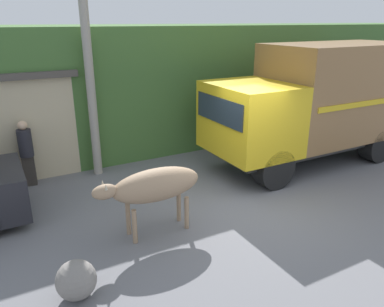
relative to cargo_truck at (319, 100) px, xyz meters
The scene contains 7 objects.
ground_plane 4.09m from the cargo_truck, 160.60° to the right, with size 60.00×60.00×0.00m, color slate.
hillside_embankment 6.27m from the cargo_truck, 123.59° to the left, with size 32.00×5.65×3.76m.
cargo_truck is the anchor object (origin of this frame).
brown_cow 5.87m from the cargo_truck, 165.94° to the right, with size 2.10×0.63×1.31m.
pedestrian_on_hill 7.85m from the cargo_truck, 164.13° to the left, with size 0.38×0.38×1.66m.
utility_pole 6.25m from the cargo_truck, 160.34° to the left, with size 0.90×0.22×5.27m.
roadside_rock 7.97m from the cargo_truck, 161.06° to the right, with size 0.60×0.60×0.60m.
Camera 1 is at (-4.63, -6.14, 3.91)m, focal length 35.00 mm.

